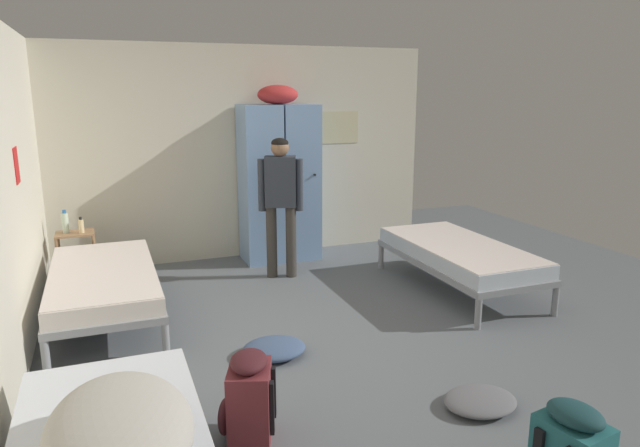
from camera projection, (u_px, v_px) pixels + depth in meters
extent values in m
plane|color=slate|center=(332.00, 344.00, 4.67)|extent=(8.84, 8.84, 0.00)
cube|color=beige|center=(246.00, 153.00, 6.91)|extent=(4.63, 0.06, 2.53)
cube|color=beige|center=(338.00, 127.00, 7.23)|extent=(0.55, 0.01, 0.40)
cube|color=red|center=(16.00, 166.00, 4.43)|extent=(0.01, 0.20, 0.28)
cube|color=#7A9ECC|center=(261.00, 185.00, 6.74)|extent=(0.44, 0.52, 1.85)
cylinder|color=black|center=(277.00, 177.00, 6.51)|extent=(0.02, 0.03, 0.02)
cube|color=#7A9ECC|center=(298.00, 182.00, 6.90)|extent=(0.44, 0.52, 1.85)
cylinder|color=black|center=(315.00, 175.00, 6.67)|extent=(0.02, 0.03, 0.02)
ellipsoid|color=red|center=(278.00, 95.00, 6.58)|extent=(0.48, 0.36, 0.22)
cylinder|color=#99704C|center=(59.00, 265.00, 5.84)|extent=(0.03, 0.03, 0.55)
cylinder|color=#99704C|center=(95.00, 261.00, 5.96)|extent=(0.03, 0.03, 0.55)
cylinder|color=#99704C|center=(60.00, 258.00, 6.08)|extent=(0.03, 0.03, 0.55)
cylinder|color=#99704C|center=(95.00, 255.00, 6.20)|extent=(0.03, 0.03, 0.55)
cube|color=#99704C|center=(78.00, 267.00, 6.04)|extent=(0.38, 0.30, 0.02)
cube|color=#99704C|center=(75.00, 233.00, 5.96)|extent=(0.38, 0.30, 0.02)
cylinder|color=gray|center=(443.00, 250.00, 6.89)|extent=(0.06, 0.06, 0.28)
cylinder|color=gray|center=(381.00, 257.00, 6.60)|extent=(0.06, 0.06, 0.28)
cylinder|color=gray|center=(555.00, 301.00, 5.22)|extent=(0.06, 0.06, 0.28)
cylinder|color=gray|center=(478.00, 314.00, 4.93)|extent=(0.06, 0.06, 0.28)
cube|color=gray|center=(459.00, 261.00, 5.87)|extent=(0.90, 1.90, 0.06)
cube|color=silver|center=(459.00, 251.00, 5.85)|extent=(0.87, 1.84, 0.14)
cube|color=silver|center=(460.00, 244.00, 5.83)|extent=(0.86, 1.82, 0.01)
cylinder|color=gray|center=(46.00, 359.00, 4.11)|extent=(0.06, 0.06, 0.28)
cylinder|color=gray|center=(166.00, 341.00, 4.41)|extent=(0.06, 0.06, 0.28)
cylinder|color=gray|center=(60.00, 280.00, 5.78)|extent=(0.06, 0.06, 0.28)
cylinder|color=gray|center=(146.00, 271.00, 6.08)|extent=(0.06, 0.06, 0.28)
cube|color=gray|center=(104.00, 288.00, 5.06)|extent=(0.90, 1.90, 0.06)
cube|color=silver|center=(103.00, 278.00, 5.03)|extent=(0.87, 1.84, 0.14)
cube|color=silver|center=(102.00, 269.00, 5.02)|extent=(0.86, 1.82, 0.01)
cylinder|color=gray|center=(33.00, 428.00, 3.28)|extent=(0.06, 0.06, 0.28)
cylinder|color=gray|center=(182.00, 400.00, 3.57)|extent=(0.06, 0.06, 0.28)
ellipsoid|color=#B7B2A8|center=(120.00, 431.00, 2.37)|extent=(0.60, 0.86, 0.32)
cylinder|color=#3D3833|center=(291.00, 242.00, 6.26)|extent=(0.12, 0.12, 0.79)
cylinder|color=#3D3833|center=(272.00, 242.00, 6.26)|extent=(0.12, 0.12, 0.79)
cube|color=#333842|center=(280.00, 182.00, 6.11)|extent=(0.37, 0.29, 0.54)
cylinder|color=#333842|center=(299.00, 185.00, 6.12)|extent=(0.08, 0.08, 0.56)
cylinder|color=#333842|center=(262.00, 185.00, 6.11)|extent=(0.08, 0.08, 0.56)
sphere|color=#936B4C|center=(280.00, 148.00, 6.02)|extent=(0.19, 0.19, 0.19)
ellipsoid|color=black|center=(280.00, 143.00, 6.01)|extent=(0.18, 0.18, 0.11)
cylinder|color=silver|center=(65.00, 223.00, 5.92)|extent=(0.07, 0.07, 0.21)
cylinder|color=#2666B2|center=(64.00, 212.00, 5.89)|extent=(0.04, 0.04, 0.03)
cylinder|color=beige|center=(81.00, 226.00, 5.92)|extent=(0.05, 0.05, 0.14)
cylinder|color=black|center=(80.00, 218.00, 5.91)|extent=(0.03, 0.03, 0.03)
cube|color=maroon|center=(250.00, 404.00, 3.36)|extent=(0.33, 0.38, 0.46)
ellipsoid|color=#42191E|center=(225.00, 416.00, 3.37)|extent=(0.16, 0.25, 0.20)
ellipsoid|color=#42191E|center=(249.00, 361.00, 3.30)|extent=(0.30, 0.34, 0.10)
cube|color=black|center=(274.00, 392.00, 3.44)|extent=(0.04, 0.06, 0.32)
cube|color=black|center=(272.00, 408.00, 3.27)|extent=(0.04, 0.06, 0.32)
ellipsoid|color=#193D42|center=(575.00, 414.00, 2.76)|extent=(0.26, 0.32, 0.10)
ellipsoid|color=#42567A|center=(274.00, 349.00, 4.45)|extent=(0.50, 0.42, 0.12)
ellipsoid|color=slate|center=(480.00, 401.00, 3.73)|extent=(0.49, 0.41, 0.09)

